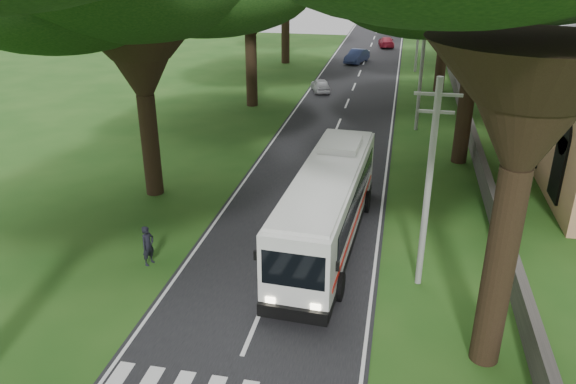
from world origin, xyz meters
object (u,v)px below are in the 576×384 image
Objects in this scene: pole_mid at (421,70)px; pole_far at (419,30)px; distant_car_b at (357,56)px; pole_near at (429,183)px; coach_bus at (327,205)px; distant_car_a at (321,85)px; pedestrian at (148,245)px; distant_car_c at (386,42)px.

pole_far is at bearing 90.00° from pole_mid.
pole_near is at bearing -66.42° from distant_car_b.
pole_near is 0.67× the size of coach_bus.
distant_car_a is (-8.24, 9.52, -3.57)m from pole_mid.
pedestrian reaches higher than distant_car_b.
coach_bus is 2.77× the size of distant_car_c.
coach_bus is at bearing -95.91° from pole_far.
pole_mid is at bearing 80.71° from coach_bus.
pole_near is at bearing 87.93° from distant_car_a.
distant_car_c reaches higher than distant_car_a.
pole_mid is at bearing 88.65° from distant_car_c.
pole_mid is 24.58m from distant_car_b.
coach_bus is (-3.90, -17.67, -2.30)m from pole_mid.
distant_car_c is at bearing 103.69° from pole_far.
pole_far is 7.99m from distant_car_b.
distant_car_b is 44.51m from pedestrian.
pole_mid reaches higher than distant_car_b.
coach_bus is at bearing 82.41° from distant_car_c.
distant_car_c is 55.91m from pedestrian.
pole_far is 37.95m from coach_bus.
pole_mid reaches higher than distant_car_c.
distant_car_b reaches higher than distant_car_c.
pole_mid is at bearing -59.66° from distant_car_b.
pole_mid is 23.63m from pedestrian.
pole_near is at bearing -67.33° from pedestrian.
pole_near is 54.90m from distant_car_c.
distant_car_b is at bearing 96.49° from coach_bus.
pole_near is 1.00× the size of pole_far.
pole_near reaches higher than distant_car_b.
distant_car_c is (-3.57, 14.67, -3.53)m from pole_far.
distant_car_c is at bearing 11.17° from pedestrian.
distant_car_a is at bearing 105.59° from pole_near.
pole_far is at bearing 96.45° from distant_car_c.
pole_near is 44.09m from distant_car_b.
distant_car_a is at bearing 72.25° from distant_car_c.
pole_mid is 35.03m from distant_car_c.
pedestrian is (-6.85, -3.10, -1.02)m from coach_bus.
distant_car_c is at bearing -118.17° from distant_car_a.
pole_far is 2.34× the size of distant_car_a.
pole_far is at bearing 3.78° from pedestrian.
coach_bus is 52.36m from distant_car_c.
pole_far is at bearing 87.24° from coach_bus.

